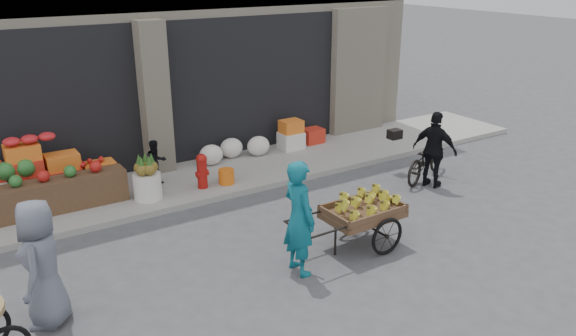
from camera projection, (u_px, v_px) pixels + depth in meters
ground at (282, 278)px, 8.24m from camera, size 80.00×80.00×0.00m
sidewalk at (176, 185)px, 11.47m from camera, size 18.00×2.20×0.12m
building at (105, 5)px, 13.43m from camera, size 14.00×6.45×7.00m
fruit_display at (40, 177)px, 10.23m from camera, size 3.10×1.12×1.24m
pineapple_bin at (148, 186)px, 10.59m from camera, size 0.52×0.52×0.50m
fire_hydrant at (202, 170)px, 11.05m from camera, size 0.22×0.22×0.71m
orange_bucket at (226, 176)px, 11.34m from camera, size 0.32×0.32×0.30m
right_bay_goods at (271, 141)px, 13.13m from camera, size 3.35×0.60×0.70m
seated_person at (156, 163)px, 11.19m from camera, size 0.51×0.43×0.93m
banana_cart at (361, 211)px, 8.92m from camera, size 2.12×0.95×0.88m
vendor_woman at (299, 218)px, 8.11m from camera, size 0.43×0.65×1.76m
vendor_grey at (42, 264)px, 6.96m from camera, size 0.84×0.98×1.69m
bicycle at (426, 158)px, 11.83m from camera, size 1.81×1.19×0.90m
cyclist at (435, 150)px, 11.30m from camera, size 0.70×1.00×1.57m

